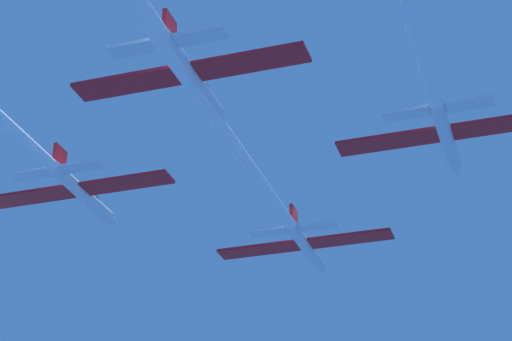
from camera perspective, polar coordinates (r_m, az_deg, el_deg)
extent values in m
cylinder|color=white|center=(93.40, 2.91, -4.42)|extent=(1.14, 10.32, 1.14)
cone|color=white|center=(99.05, 3.87, -5.76)|extent=(1.11, 2.27, 1.11)
ellipsoid|color=black|center=(95.61, 3.26, -4.66)|extent=(0.79, 2.06, 0.57)
cube|color=red|center=(94.09, 0.18, -4.64)|extent=(7.85, 2.27, 0.25)
cube|color=red|center=(91.99, 5.53, -3.96)|extent=(7.85, 2.27, 0.25)
cube|color=red|center=(90.31, 2.20, -2.64)|extent=(0.30, 1.86, 1.65)
cube|color=white|center=(90.15, 0.75, -3.59)|extent=(3.53, 1.36, 0.25)
cube|color=white|center=(89.01, 3.63, -3.21)|extent=(3.53, 1.36, 0.25)
cylinder|color=white|center=(67.71, -3.89, 5.13)|extent=(1.02, 50.45, 1.02)
cylinder|color=white|center=(84.99, -10.13, -1.27)|extent=(1.14, 10.32, 1.14)
cone|color=white|center=(90.04, -8.32, -2.94)|extent=(1.11, 2.27, 1.11)
ellipsoid|color=black|center=(87.00, -9.43, -1.61)|extent=(0.79, 2.06, 0.57)
cube|color=red|center=(86.66, -12.92, -1.51)|extent=(7.85, 2.27, 0.25)
cube|color=red|center=(82.71, -7.52, -0.71)|extent=(7.85, 2.27, 0.25)
cube|color=red|center=(82.41, -11.34, 0.81)|extent=(0.30, 1.86, 1.65)
cube|color=white|center=(82.71, -12.92, -0.22)|extent=(3.53, 1.36, 0.25)
cube|color=white|center=(80.58, -10.04, 0.24)|extent=(3.53, 1.36, 0.25)
cylinder|color=white|center=(76.90, 10.99, 1.96)|extent=(1.14, 10.32, 1.14)
cone|color=white|center=(82.46, 11.60, -0.08)|extent=(1.11, 2.27, 1.11)
ellipsoid|color=black|center=(79.12, 11.19, 1.50)|extent=(0.79, 2.06, 0.57)
cube|color=red|center=(76.95, 7.64, 1.66)|extent=(7.85, 2.27, 0.25)
cube|color=red|center=(76.22, 14.27, 2.62)|extent=(7.85, 2.27, 0.25)
cube|color=red|center=(74.03, 10.45, 4.39)|extent=(0.30, 1.86, 1.65)
cube|color=white|center=(73.38, 8.72, 3.28)|extent=(3.53, 1.36, 0.25)
cube|color=white|center=(72.98, 12.33, 3.81)|extent=(3.53, 1.36, 0.25)
cylinder|color=white|center=(67.73, -3.78, 5.46)|extent=(1.14, 10.32, 1.14)
cone|color=white|center=(72.75, -1.98, 2.92)|extent=(1.11, 2.27, 1.11)
ellipsoid|color=black|center=(69.77, -3.09, 4.84)|extent=(0.79, 2.06, 0.57)
cube|color=red|center=(68.91, -7.43, 5.03)|extent=(7.85, 2.27, 0.25)
cube|color=red|center=(66.03, -0.28, 6.35)|extent=(7.85, 2.27, 0.25)
cube|color=red|center=(65.37, -5.06, 8.35)|extent=(0.30, 1.86, 1.65)
cube|color=white|center=(65.23, -7.09, 7.06)|extent=(3.53, 1.36, 0.25)
cube|color=white|center=(63.67, -3.22, 7.82)|extent=(3.53, 1.36, 0.25)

